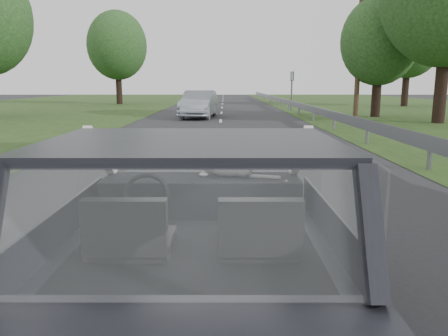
{
  "coord_description": "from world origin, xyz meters",
  "views": [
    {
      "loc": [
        0.19,
        -2.86,
        1.75
      ],
      "look_at": [
        0.18,
        0.51,
        1.1
      ],
      "focal_mm": 35.0,
      "sensor_mm": 36.0,
      "label": 1
    }
  ],
  "objects_px": {
    "subject_car": "(197,236)",
    "highway_sign": "(292,91)",
    "cat": "(229,168)",
    "utility_pole": "(360,39)",
    "other_car": "(199,104)"
  },
  "relations": [
    {
      "from": "utility_pole",
      "to": "highway_sign",
      "type": "bearing_deg",
      "value": 112.48
    },
    {
      "from": "cat",
      "to": "subject_car",
      "type": "bearing_deg",
      "value": -96.94
    },
    {
      "from": "highway_sign",
      "to": "utility_pole",
      "type": "bearing_deg",
      "value": -70.98
    },
    {
      "from": "cat",
      "to": "highway_sign",
      "type": "distance_m",
      "value": 26.57
    },
    {
      "from": "subject_car",
      "to": "highway_sign",
      "type": "height_order",
      "value": "highway_sign"
    },
    {
      "from": "other_car",
      "to": "utility_pole",
      "type": "distance_m",
      "value": 9.03
    },
    {
      "from": "subject_car",
      "to": "utility_pole",
      "type": "height_order",
      "value": "utility_pole"
    },
    {
      "from": "cat",
      "to": "highway_sign",
      "type": "xyz_separation_m",
      "value": [
        4.47,
        26.19,
        0.2
      ]
    },
    {
      "from": "subject_car",
      "to": "utility_pole",
      "type": "xyz_separation_m",
      "value": [
        7.23,
        20.71,
        3.3
      ]
    },
    {
      "from": "cat",
      "to": "utility_pole",
      "type": "xyz_separation_m",
      "value": [
        7.01,
        20.06,
        2.95
      ]
    },
    {
      "from": "other_car",
      "to": "utility_pole",
      "type": "xyz_separation_m",
      "value": [
        8.37,
        0.58,
        3.32
      ]
    },
    {
      "from": "highway_sign",
      "to": "other_car",
      "type": "bearing_deg",
      "value": -134.48
    },
    {
      "from": "highway_sign",
      "to": "utility_pole",
      "type": "xyz_separation_m",
      "value": [
        2.54,
        -6.13,
        2.75
      ]
    },
    {
      "from": "subject_car",
      "to": "cat",
      "type": "xyz_separation_m",
      "value": [
        0.22,
        0.65,
        0.35
      ]
    },
    {
      "from": "cat",
      "to": "other_car",
      "type": "distance_m",
      "value": 19.53
    }
  ]
}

